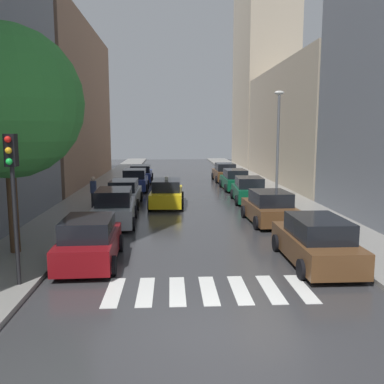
{
  "coord_description": "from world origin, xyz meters",
  "views": [
    {
      "loc": [
        -1.07,
        -8.69,
        4.5
      ],
      "look_at": [
        0.25,
        16.4,
        0.84
      ],
      "focal_mm": 38.68,
      "sensor_mm": 36.0,
      "label": 1
    }
  ],
  "objects_px": {
    "parked_car_right_nearest": "(316,242)",
    "parked_car_right_fifth": "(225,173)",
    "parked_car_left_third": "(124,194)",
    "lamp_post_right": "(278,139)",
    "parked_car_left_nearest": "(89,242)",
    "parked_car_right_third": "(249,190)",
    "pedestrian_foreground": "(93,191)",
    "taxi_midroad": "(167,193)",
    "parked_car_right_second": "(269,208)",
    "parked_car_right_fourth": "(235,180)",
    "parked_car_left_fifth": "(141,174)",
    "street_tree_left": "(6,103)",
    "parked_car_left_second": "(115,208)",
    "parked_car_left_fourth": "(135,180)",
    "traffic_light_left_corner": "(12,176)"
  },
  "relations": [
    {
      "from": "parked_car_right_nearest",
      "to": "lamp_post_right",
      "type": "height_order",
      "value": "lamp_post_right"
    },
    {
      "from": "parked_car_right_fourth",
      "to": "parked_car_right_fifth",
      "type": "distance_m",
      "value": 5.71
    },
    {
      "from": "parked_car_right_nearest",
      "to": "traffic_light_left_corner",
      "type": "relative_size",
      "value": 1.08
    },
    {
      "from": "parked_car_left_second",
      "to": "parked_car_right_fourth",
      "type": "distance_m",
      "value": 14.19
    },
    {
      "from": "parked_car_left_fifth",
      "to": "parked_car_right_fourth",
      "type": "distance_m",
      "value": 9.62
    },
    {
      "from": "parked_car_left_nearest",
      "to": "taxi_midroad",
      "type": "bearing_deg",
      "value": -14.75
    },
    {
      "from": "parked_car_left_third",
      "to": "lamp_post_right",
      "type": "xyz_separation_m",
      "value": [
        9.46,
        0.01,
        3.34
      ]
    },
    {
      "from": "parked_car_left_fifth",
      "to": "parked_car_right_third",
      "type": "distance_m",
      "value": 13.83
    },
    {
      "from": "lamp_post_right",
      "to": "pedestrian_foreground",
      "type": "bearing_deg",
      "value": -172.77
    },
    {
      "from": "parked_car_right_nearest",
      "to": "parked_car_right_fifth",
      "type": "bearing_deg",
      "value": -0.25
    },
    {
      "from": "parked_car_right_third",
      "to": "parked_car_right_fourth",
      "type": "distance_m",
      "value": 5.73
    },
    {
      "from": "parked_car_left_nearest",
      "to": "taxi_midroad",
      "type": "height_order",
      "value": "taxi_midroad"
    },
    {
      "from": "parked_car_left_second",
      "to": "street_tree_left",
      "type": "relative_size",
      "value": 0.56
    },
    {
      "from": "parked_car_left_fifth",
      "to": "taxi_midroad",
      "type": "height_order",
      "value": "taxi_midroad"
    },
    {
      "from": "parked_car_left_fourth",
      "to": "parked_car_left_second",
      "type": "bearing_deg",
      "value": 179.52
    },
    {
      "from": "traffic_light_left_corner",
      "to": "parked_car_left_third",
      "type": "bearing_deg",
      "value": 83.53
    },
    {
      "from": "parked_car_left_third",
      "to": "lamp_post_right",
      "type": "distance_m",
      "value": 10.03
    },
    {
      "from": "parked_car_left_second",
      "to": "parked_car_left_third",
      "type": "bearing_deg",
      "value": -1.73
    },
    {
      "from": "parked_car_left_nearest",
      "to": "parked_car_right_second",
      "type": "bearing_deg",
      "value": -54.04
    },
    {
      "from": "parked_car_left_nearest",
      "to": "parked_car_left_third",
      "type": "xyz_separation_m",
      "value": [
        -0.04,
        11.3,
        -0.01
      ]
    },
    {
      "from": "taxi_midroad",
      "to": "street_tree_left",
      "type": "xyz_separation_m",
      "value": [
        -5.45,
        -10.14,
        4.75
      ]
    },
    {
      "from": "pedestrian_foreground",
      "to": "traffic_light_left_corner",
      "type": "distance_m",
      "value": 12.42
    },
    {
      "from": "parked_car_right_nearest",
      "to": "street_tree_left",
      "type": "height_order",
      "value": "street_tree_left"
    },
    {
      "from": "parked_car_left_nearest",
      "to": "parked_car_right_fourth",
      "type": "distance_m",
      "value": 19.56
    },
    {
      "from": "parked_car_left_fourth",
      "to": "lamp_post_right",
      "type": "relative_size",
      "value": 0.61
    },
    {
      "from": "parked_car_right_fifth",
      "to": "parked_car_left_fourth",
      "type": "bearing_deg",
      "value": 125.13
    },
    {
      "from": "parked_car_right_fifth",
      "to": "street_tree_left",
      "type": "bearing_deg",
      "value": 153.51
    },
    {
      "from": "parked_car_left_fourth",
      "to": "parked_car_right_third",
      "type": "height_order",
      "value": "parked_car_left_fourth"
    },
    {
      "from": "traffic_light_left_corner",
      "to": "lamp_post_right",
      "type": "height_order",
      "value": "lamp_post_right"
    },
    {
      "from": "parked_car_right_second",
      "to": "parked_car_right_fourth",
      "type": "relative_size",
      "value": 0.96
    },
    {
      "from": "parked_car_left_second",
      "to": "traffic_light_left_corner",
      "type": "height_order",
      "value": "traffic_light_left_corner"
    },
    {
      "from": "parked_car_left_third",
      "to": "parked_car_left_fourth",
      "type": "bearing_deg",
      "value": -0.27
    },
    {
      "from": "parked_car_right_second",
      "to": "parked_car_right_fourth",
      "type": "distance_m",
      "value": 11.97
    },
    {
      "from": "parked_car_left_nearest",
      "to": "parked_car_left_third",
      "type": "height_order",
      "value": "parked_car_left_nearest"
    },
    {
      "from": "parked_car_right_nearest",
      "to": "traffic_light_left_corner",
      "type": "distance_m",
      "value": 9.84
    },
    {
      "from": "parked_car_left_fifth",
      "to": "parked_car_right_second",
      "type": "bearing_deg",
      "value": -157.94
    },
    {
      "from": "parked_car_left_fourth",
      "to": "parked_car_right_fifth",
      "type": "distance_m",
      "value": 9.6
    },
    {
      "from": "taxi_midroad",
      "to": "parked_car_right_nearest",
      "type": "bearing_deg",
      "value": -153.93
    },
    {
      "from": "parked_car_left_nearest",
      "to": "pedestrian_foreground",
      "type": "height_order",
      "value": "pedestrian_foreground"
    },
    {
      "from": "parked_car_left_second",
      "to": "lamp_post_right",
      "type": "relative_size",
      "value": 0.66
    },
    {
      "from": "parked_car_right_second",
      "to": "lamp_post_right",
      "type": "bearing_deg",
      "value": -20.38
    },
    {
      "from": "parked_car_right_third",
      "to": "pedestrian_foreground",
      "type": "bearing_deg",
      "value": 105.81
    },
    {
      "from": "parked_car_left_fifth",
      "to": "parked_car_left_third",
      "type": "bearing_deg",
      "value": 178.22
    },
    {
      "from": "parked_car_right_fifth",
      "to": "taxi_midroad",
      "type": "height_order",
      "value": "taxi_midroad"
    },
    {
      "from": "parked_car_right_nearest",
      "to": "parked_car_left_fifth",
      "type": "bearing_deg",
      "value": 17.4
    },
    {
      "from": "parked_car_left_fourth",
      "to": "parked_car_right_second",
      "type": "xyz_separation_m",
      "value": [
        7.63,
        -11.99,
        -0.02
      ]
    },
    {
      "from": "taxi_midroad",
      "to": "lamp_post_right",
      "type": "bearing_deg",
      "value": -86.81
    },
    {
      "from": "street_tree_left",
      "to": "parked_car_left_third",
      "type": "bearing_deg",
      "value": 74.49
    },
    {
      "from": "parked_car_right_second",
      "to": "parked_car_right_fourth",
      "type": "height_order",
      "value": "parked_car_right_second"
    },
    {
      "from": "parked_car_left_fifth",
      "to": "parked_car_right_third",
      "type": "xyz_separation_m",
      "value": [
        7.73,
        -11.47,
        0.04
      ]
    }
  ]
}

